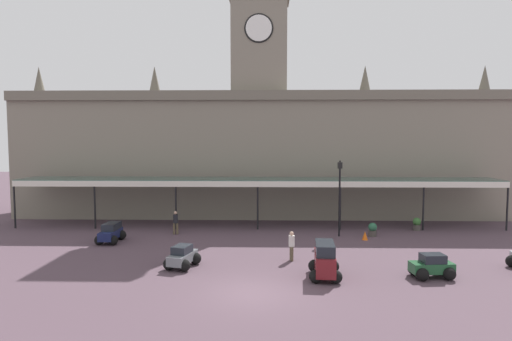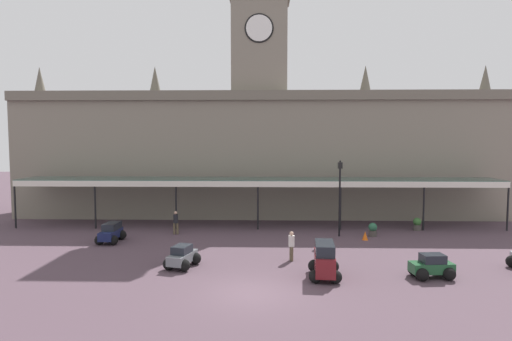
% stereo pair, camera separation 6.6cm
% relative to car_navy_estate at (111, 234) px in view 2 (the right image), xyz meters
% --- Properties ---
extents(ground_plane, '(140.00, 140.00, 0.00)m').
position_rel_car_navy_estate_xyz_m(ground_plane, '(9.70, -9.21, -0.56)').
color(ground_plane, '#513D48').
extents(station_building, '(42.47, 7.29, 20.47)m').
position_rel_car_navy_estate_xyz_m(station_building, '(9.70, 11.39, 5.60)').
color(station_building, gray).
rests_on(station_building, ground).
extents(entrance_canopy, '(37.54, 3.26, 3.76)m').
position_rel_car_navy_estate_xyz_m(entrance_canopy, '(9.70, 5.53, 3.05)').
color(entrance_canopy, '#38564C').
rests_on(entrance_canopy, ground).
extents(car_navy_estate, '(1.57, 2.27, 1.27)m').
position_rel_car_navy_estate_xyz_m(car_navy_estate, '(0.00, 0.00, 0.00)').
color(car_navy_estate, '#19214C').
rests_on(car_navy_estate, ground).
extents(car_maroon_van, '(1.72, 2.47, 1.77)m').
position_rel_car_navy_estate_xyz_m(car_maroon_van, '(13.24, -7.02, 0.24)').
color(car_maroon_van, maroon).
rests_on(car_maroon_van, ground).
extents(car_grey_sedan, '(1.85, 2.21, 1.19)m').
position_rel_car_navy_estate_xyz_m(car_grey_sedan, '(5.86, -5.46, -0.06)').
color(car_grey_sedan, slate).
rests_on(car_grey_sedan, ground).
extents(car_green_sedan, '(2.12, 1.65, 1.19)m').
position_rel_car_navy_estate_xyz_m(car_green_sedan, '(18.52, -6.91, -0.06)').
color(car_green_sedan, '#1E512D').
rests_on(car_green_sedan, ground).
extents(pedestrian_beside_cars, '(0.39, 0.34, 1.67)m').
position_rel_car_navy_estate_xyz_m(pedestrian_beside_cars, '(3.82, 2.45, 0.34)').
color(pedestrian_beside_cars, brown).
rests_on(pedestrian_beside_cars, ground).
extents(pedestrian_near_entrance, '(0.34, 0.39, 1.67)m').
position_rel_car_navy_estate_xyz_m(pedestrian_near_entrance, '(11.77, -4.09, 0.34)').
color(pedestrian_near_entrance, brown).
rests_on(pedestrian_near_entrance, ground).
extents(victorian_lamppost, '(0.30, 0.30, 5.37)m').
position_rel_car_navy_estate_xyz_m(victorian_lamppost, '(15.51, 2.12, 2.74)').
color(victorian_lamppost, black).
rests_on(victorian_lamppost, ground).
extents(traffic_cone, '(0.40, 0.40, 0.59)m').
position_rel_car_navy_estate_xyz_m(traffic_cone, '(17.08, 1.00, -0.27)').
color(traffic_cone, orange).
rests_on(traffic_cone, ground).
extents(planter_near_kerb, '(0.60, 0.60, 0.96)m').
position_rel_car_navy_estate_xyz_m(planter_near_kerb, '(21.69, 4.18, -0.07)').
color(planter_near_kerb, '#47423D').
rests_on(planter_near_kerb, ground).
extents(planter_by_canopy, '(0.60, 0.60, 0.96)m').
position_rel_car_navy_estate_xyz_m(planter_by_canopy, '(17.86, 2.12, -0.07)').
color(planter_by_canopy, '#47423D').
rests_on(planter_by_canopy, ground).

